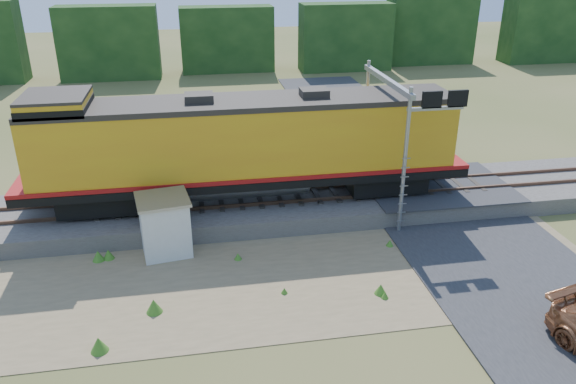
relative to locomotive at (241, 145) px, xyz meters
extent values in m
plane|color=#475123|center=(2.58, -6.00, -3.51)|extent=(140.00, 140.00, 0.00)
cube|color=slate|center=(2.58, 0.00, -3.11)|extent=(70.00, 5.00, 0.80)
cube|color=brown|center=(2.58, -0.72, -2.63)|extent=(70.00, 0.10, 0.16)
cube|color=brown|center=(2.58, 0.72, -2.63)|extent=(70.00, 0.10, 0.16)
cube|color=#8C7754|center=(0.58, -5.50, -3.50)|extent=(26.00, 8.00, 0.03)
cube|color=#38383A|center=(9.58, 0.00, -2.68)|extent=(7.00, 5.20, 0.06)
cube|color=#38383A|center=(9.58, 16.00, -3.47)|extent=(7.00, 24.00, 0.08)
cube|color=#143413|center=(2.58, 32.00, -0.26)|extent=(36.00, 3.00, 6.50)
cube|color=black|center=(-6.23, 0.00, -2.10)|extent=(3.61, 2.31, 0.90)
cube|color=black|center=(6.81, 0.00, -2.10)|extent=(3.61, 2.31, 0.90)
cube|color=black|center=(0.29, 0.00, -1.47)|extent=(20.06, 3.01, 0.36)
cylinder|color=gray|center=(0.29, 0.00, -1.95)|extent=(5.52, 1.20, 1.20)
cube|color=#C27C16|center=(0.29, 0.00, 0.26)|extent=(18.56, 2.91, 3.11)
cube|color=maroon|center=(0.29, 0.00, -1.17)|extent=(20.06, 3.06, 0.18)
cube|color=#28231E|center=(0.29, 0.00, 1.94)|extent=(18.56, 2.96, 0.24)
cube|color=#C27C16|center=(-7.53, 0.00, 2.17)|extent=(2.61, 2.91, 0.70)
cube|color=#28231E|center=(-7.53, 0.00, 2.56)|extent=(2.61, 2.96, 0.12)
cube|color=black|center=(-7.53, 0.00, 2.12)|extent=(2.66, 2.96, 0.35)
cube|color=maroon|center=(-9.04, 0.00, -0.09)|extent=(0.10, 2.01, 1.20)
cube|color=#28231E|center=(-1.71, 0.00, 2.17)|extent=(1.20, 1.00, 0.45)
cube|color=#28231E|center=(3.30, 0.00, 2.17)|extent=(1.20, 1.00, 0.45)
cube|color=silver|center=(-3.47, -2.81, -2.34)|extent=(2.14, 2.14, 2.35)
cube|color=gray|center=(-3.47, -2.81, -1.12)|extent=(2.35, 2.35, 0.11)
cylinder|color=gray|center=(6.64, -2.80, -0.26)|extent=(0.17, 0.17, 6.51)
cylinder|color=gray|center=(6.64, 2.80, -0.26)|extent=(0.17, 0.17, 6.51)
cube|color=gray|center=(6.64, 0.00, 2.62)|extent=(0.23, 6.20, 0.23)
cube|color=gray|center=(7.75, -2.80, 2.07)|extent=(2.42, 0.14, 0.14)
cube|color=black|center=(7.57, -2.80, 2.44)|extent=(0.84, 0.14, 0.70)
cube|color=black|center=(8.68, -2.80, 2.44)|extent=(0.84, 0.14, 0.70)
camera|label=1|loc=(-2.01, -23.71, 8.24)|focal=35.00mm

